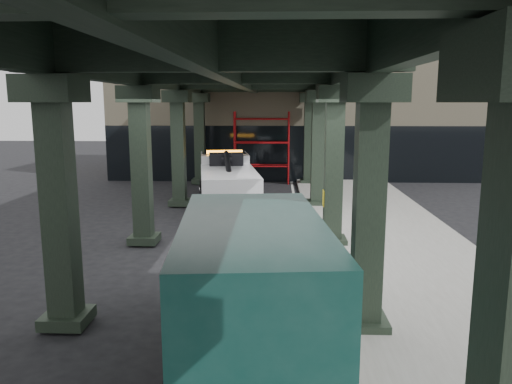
# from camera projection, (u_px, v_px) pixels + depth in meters

# --- Properties ---
(ground) EXTENTS (90.00, 90.00, 0.00)m
(ground) POSITION_uv_depth(u_px,v_px,m) (246.00, 265.00, 13.97)
(ground) COLOR black
(ground) RESTS_ON ground
(sidewalk) EXTENTS (5.00, 40.00, 0.15)m
(sidewalk) POSITION_uv_depth(u_px,v_px,m) (392.00, 245.00, 15.74)
(sidewalk) COLOR gray
(sidewalk) RESTS_ON ground
(lane_stripe) EXTENTS (0.12, 38.00, 0.01)m
(lane_stripe) POSITION_uv_depth(u_px,v_px,m) (303.00, 246.00, 15.87)
(lane_stripe) COLOR silver
(lane_stripe) RESTS_ON ground
(viaduct) EXTENTS (7.40, 32.00, 6.40)m
(viaduct) POSITION_uv_depth(u_px,v_px,m) (236.00, 70.00, 14.99)
(viaduct) COLOR black
(viaduct) RESTS_ON ground
(building) EXTENTS (22.00, 10.00, 8.00)m
(building) POSITION_uv_depth(u_px,v_px,m) (295.00, 110.00, 32.85)
(building) COLOR #C6B793
(building) RESTS_ON ground
(scaffolding) EXTENTS (3.08, 0.88, 4.00)m
(scaffolding) POSITION_uv_depth(u_px,v_px,m) (262.00, 146.00, 28.00)
(scaffolding) COLOR #B10E12
(scaffolding) RESTS_ON ground
(tow_truck) EXTENTS (3.18, 7.80, 2.49)m
(tow_truck) POSITION_uv_depth(u_px,v_px,m) (227.00, 181.00, 21.15)
(tow_truck) COLOR black
(tow_truck) RESTS_ON ground
(towed_van) EXTENTS (3.06, 6.57, 2.59)m
(towed_van) POSITION_uv_depth(u_px,v_px,m) (252.00, 283.00, 8.71)
(towed_van) COLOR #13443D
(towed_van) RESTS_ON ground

